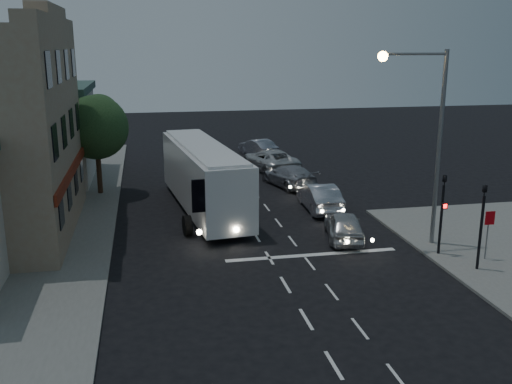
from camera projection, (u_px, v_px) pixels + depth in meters
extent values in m
plane|color=black|center=(280.00, 275.00, 23.74)|extent=(120.00, 120.00, 0.00)
cube|color=silver|center=(334.00, 365.00, 17.10)|extent=(0.12, 1.60, 0.01)
cube|color=silver|center=(306.00, 319.00, 19.95)|extent=(0.12, 1.60, 0.01)
cube|color=silver|center=(285.00, 285.00, 22.79)|extent=(0.12, 1.60, 0.01)
cube|color=silver|center=(269.00, 258.00, 25.64)|extent=(0.12, 1.60, 0.01)
cube|color=silver|center=(256.00, 236.00, 28.49)|extent=(0.12, 1.60, 0.01)
cube|color=silver|center=(246.00, 219.00, 31.34)|extent=(0.12, 1.60, 0.01)
cube|color=silver|center=(237.00, 204.00, 34.19)|extent=(0.12, 1.60, 0.01)
cube|color=silver|center=(230.00, 192.00, 37.04)|extent=(0.12, 1.60, 0.01)
cube|color=silver|center=(223.00, 181.00, 39.89)|extent=(0.12, 1.60, 0.01)
cube|color=silver|center=(398.00, 378.00, 16.45)|extent=(0.10, 1.50, 0.01)
cube|color=silver|center=(360.00, 328.00, 19.29)|extent=(0.10, 1.50, 0.01)
cube|color=silver|center=(332.00, 292.00, 22.14)|extent=(0.10, 1.50, 0.01)
cube|color=silver|center=(310.00, 264.00, 24.99)|extent=(0.10, 1.50, 0.01)
cube|color=silver|center=(292.00, 241.00, 27.84)|extent=(0.10, 1.50, 0.01)
cube|color=silver|center=(278.00, 223.00, 30.69)|extent=(0.10, 1.50, 0.01)
cube|color=silver|center=(267.00, 207.00, 33.54)|extent=(0.10, 1.50, 0.01)
cube|color=silver|center=(257.00, 195.00, 36.39)|extent=(0.10, 1.50, 0.01)
cube|color=silver|center=(248.00, 184.00, 39.23)|extent=(0.10, 1.50, 0.01)
cube|color=silver|center=(241.00, 174.00, 42.08)|extent=(0.10, 1.50, 0.01)
cube|color=silver|center=(312.00, 255.00, 26.02)|extent=(8.00, 0.35, 0.01)
cube|color=white|center=(203.00, 176.00, 32.54)|extent=(4.03, 12.71, 3.33)
cube|color=white|center=(203.00, 146.00, 32.11)|extent=(3.57, 12.25, 0.19)
cube|color=black|center=(217.00, 194.00, 26.53)|extent=(2.39, 0.40, 1.56)
cube|color=black|center=(225.00, 162.00, 33.11)|extent=(1.25, 10.35, 0.94)
cube|color=black|center=(179.00, 163.00, 32.62)|extent=(1.25, 10.35, 0.94)
cube|color=maroon|center=(224.00, 179.00, 33.89)|extent=(0.69, 5.69, 1.46)
cube|color=maroon|center=(179.00, 181.00, 33.40)|extent=(0.69, 5.69, 1.46)
cylinder|color=black|center=(187.00, 226.00, 28.53)|extent=(0.48, 1.08, 1.04)
cylinder|color=black|center=(239.00, 223.00, 29.01)|extent=(0.48, 1.08, 1.04)
cylinder|color=black|center=(179.00, 191.00, 35.15)|extent=(0.48, 1.08, 1.04)
cylinder|color=black|center=(220.00, 189.00, 35.63)|extent=(0.48, 1.08, 1.04)
cylinder|color=black|center=(177.00, 185.00, 36.83)|extent=(0.48, 1.08, 1.04)
cylinder|color=black|center=(217.00, 183.00, 37.32)|extent=(0.48, 1.08, 1.04)
cylinder|color=#FFF2CC|center=(199.00, 232.00, 26.74)|extent=(0.27, 0.08, 0.27)
cylinder|color=#FFF2CC|center=(236.00, 230.00, 27.07)|extent=(0.27, 0.08, 0.27)
imported|color=#BEBEBF|center=(344.00, 226.00, 27.95)|extent=(2.49, 4.38, 1.40)
imported|color=#B1B2BB|center=(319.00, 197.00, 32.90)|extent=(1.82, 4.80, 1.56)
imported|color=#A0A0A7|center=(289.00, 176.00, 38.34)|extent=(3.29, 5.41, 1.47)
imported|color=silver|center=(270.00, 160.00, 43.27)|extent=(3.87, 6.25, 1.61)
imported|color=#9D9EAB|center=(258.00, 148.00, 48.74)|extent=(2.88, 4.73, 1.47)
cylinder|color=black|center=(441.00, 220.00, 25.49)|extent=(0.12, 0.12, 3.20)
imported|color=black|center=(445.00, 175.00, 24.97)|extent=(0.15, 0.18, 0.90)
cube|color=black|center=(444.00, 206.00, 25.14)|extent=(0.25, 0.12, 0.30)
cube|color=#FF0C0C|center=(445.00, 206.00, 25.07)|extent=(0.16, 0.02, 0.18)
cylinder|color=black|center=(481.00, 233.00, 23.72)|extent=(0.12, 0.12, 3.20)
imported|color=black|center=(486.00, 185.00, 23.20)|extent=(0.18, 0.15, 0.90)
cylinder|color=slate|center=(487.00, 237.00, 25.01)|extent=(0.06, 0.06, 2.00)
cube|color=#B40109|center=(490.00, 218.00, 24.71)|extent=(0.45, 0.03, 0.60)
cylinder|color=slate|center=(439.00, 150.00, 26.16)|extent=(0.20, 0.20, 9.00)
cylinder|color=slate|center=(415.00, 54.00, 24.79)|extent=(3.00, 0.12, 0.12)
sphere|color=#FFBF59|center=(383.00, 56.00, 24.54)|extent=(0.44, 0.44, 0.44)
cube|color=#886D54|center=(48.00, 21.00, 26.95)|extent=(1.00, 12.00, 0.50)
cube|color=#886D54|center=(47.00, 10.00, 26.83)|extent=(1.00, 6.00, 0.50)
cube|color=maroon|center=(72.00, 170.00, 28.89)|extent=(0.15, 12.00, 0.50)
cube|color=black|center=(61.00, 210.00, 24.81)|extent=(0.06, 1.30, 1.50)
cube|color=black|center=(69.00, 193.00, 27.66)|extent=(0.06, 1.30, 1.50)
cube|color=black|center=(76.00, 179.00, 30.51)|extent=(0.06, 1.30, 1.50)
cube|color=black|center=(81.00, 168.00, 33.35)|extent=(0.06, 1.30, 1.50)
cube|color=black|center=(55.00, 142.00, 24.05)|extent=(0.06, 1.30, 1.50)
cube|color=black|center=(64.00, 132.00, 26.90)|extent=(0.06, 1.30, 1.50)
cube|color=black|center=(71.00, 123.00, 29.75)|extent=(0.06, 1.30, 1.50)
cube|color=black|center=(77.00, 116.00, 32.60)|extent=(0.06, 1.30, 1.50)
cube|color=black|center=(48.00, 70.00, 23.30)|extent=(0.06, 1.30, 1.50)
cube|color=black|center=(58.00, 67.00, 26.14)|extent=(0.06, 1.30, 1.50)
cube|color=black|center=(67.00, 65.00, 28.99)|extent=(0.06, 1.30, 1.50)
cube|color=black|center=(73.00, 63.00, 31.84)|extent=(0.06, 1.30, 1.50)
cube|color=beige|center=(24.00, 137.00, 39.43)|extent=(9.00, 9.00, 6.00)
cube|color=#325048|center=(19.00, 89.00, 38.61)|extent=(9.40, 9.40, 0.50)
cylinder|color=black|center=(99.00, 171.00, 36.08)|extent=(0.32, 0.32, 2.80)
sphere|color=#173515|center=(96.00, 127.00, 35.37)|extent=(4.00, 4.00, 4.00)
sphere|color=#375E32|center=(99.00, 115.00, 35.80)|extent=(2.60, 2.60, 2.60)
sphere|color=#173515|center=(90.00, 122.00, 34.64)|extent=(2.40, 2.40, 2.40)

